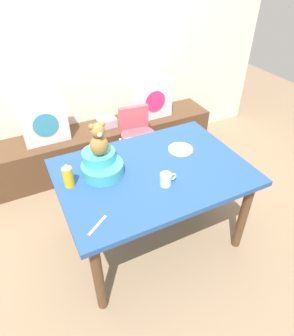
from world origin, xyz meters
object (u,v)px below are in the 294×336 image
(ketchup_bottle, at_px, (68,176))
(coffee_mug, at_px, (166,179))
(pillow_floral_left, at_px, (44,122))
(book_stack, at_px, (107,123))
(dinner_plate_near, at_px, (181,149))
(teddy_bear, at_px, (99,140))
(dining_table, at_px, (153,180))
(infant_seat_teal, at_px, (101,165))
(highchair, at_px, (138,136))
(pillow_floral_right, at_px, (152,99))

(ketchup_bottle, relative_size, coffee_mug, 1.54)
(pillow_floral_left, relative_size, ketchup_bottle, 2.38)
(book_stack, height_order, dinner_plate_near, dinner_plate_near)
(coffee_mug, bearing_deg, teddy_bear, 137.17)
(teddy_bear, relative_size, dinner_plate_near, 1.25)
(dining_table, xyz_separation_m, infant_seat_teal, (-0.34, 0.14, 0.17))
(infant_seat_teal, relative_size, dinner_plate_near, 1.65)
(infant_seat_teal, distance_m, coffee_mug, 0.48)
(book_stack, relative_size, highchair, 0.25)
(pillow_floral_left, distance_m, coffee_mug, 1.52)
(coffee_mug, distance_m, dinner_plate_near, 0.45)
(infant_seat_teal, relative_size, teddy_bear, 1.32)
(pillow_floral_left, bearing_deg, book_stack, 1.86)
(pillow_floral_right, bearing_deg, coffee_mug, -113.76)
(pillow_floral_right, height_order, dining_table, pillow_floral_right)
(coffee_mug, bearing_deg, ketchup_bottle, 154.50)
(highchair, bearing_deg, book_stack, 111.32)
(book_stack, height_order, ketchup_bottle, ketchup_bottle)
(pillow_floral_right, bearing_deg, pillow_floral_left, 180.00)
(teddy_bear, height_order, ketchup_bottle, teddy_bear)
(highchair, xyz_separation_m, dinner_plate_near, (0.07, -0.67, 0.22))
(book_stack, relative_size, coffee_mug, 1.67)
(pillow_floral_left, relative_size, highchair, 0.56)
(dining_table, bearing_deg, pillow_floral_right, 62.86)
(infant_seat_teal, bearing_deg, coffee_mug, -42.87)
(infant_seat_teal, distance_m, ketchup_bottle, 0.25)
(pillow_floral_left, height_order, infant_seat_teal, same)
(infant_seat_teal, distance_m, teddy_bear, 0.21)
(coffee_mug, bearing_deg, infant_seat_teal, 137.13)
(dinner_plate_near, bearing_deg, highchair, 96.22)
(pillow_floral_right, height_order, book_stack, pillow_floral_right)
(pillow_floral_right, height_order, highchair, pillow_floral_right)
(infant_seat_teal, height_order, teddy_bear, teddy_bear)
(pillow_floral_left, height_order, teddy_bear, teddy_bear)
(highchair, relative_size, dinner_plate_near, 3.95)
(pillow_floral_left, xyz_separation_m, dinner_plate_near, (0.89, -1.09, 0.07))
(pillow_floral_left, relative_size, dinner_plate_near, 2.20)
(pillow_floral_left, xyz_separation_m, dining_table, (0.56, -1.22, -0.03))
(infant_seat_teal, relative_size, coffee_mug, 2.75)
(pillow_floral_right, xyz_separation_m, coffee_mug, (-0.62, -1.41, 0.11))
(pillow_floral_left, distance_m, ketchup_bottle, 1.13)
(pillow_floral_left, distance_m, highchair, 0.93)
(infant_seat_teal, bearing_deg, teddy_bear, -90.00)
(book_stack, distance_m, dining_table, 1.25)
(teddy_bear, height_order, coffee_mug, teddy_bear)
(pillow_floral_right, distance_m, book_stack, 0.58)
(teddy_bear, xyz_separation_m, ketchup_bottle, (-0.25, -0.04, -0.19))
(pillow_floral_right, distance_m, infant_seat_teal, 1.46)
(ketchup_bottle, distance_m, dinner_plate_near, 0.92)
(book_stack, distance_m, highchair, 0.47)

